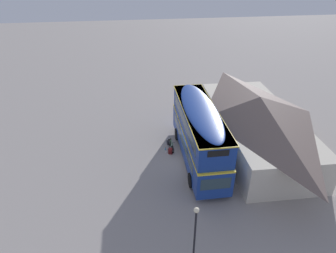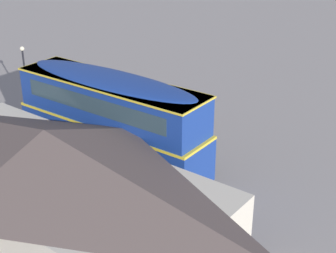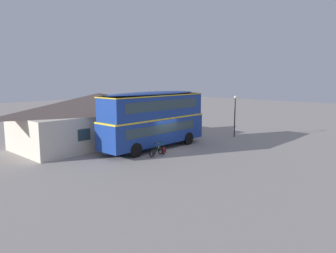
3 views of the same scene
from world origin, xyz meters
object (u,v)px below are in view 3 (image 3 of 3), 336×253
Objects in this scene: double_decker_bus at (154,117)px; backpack_on_ground at (164,151)px; water_bottle_clear_plastic at (165,154)px; street_lamp at (235,111)px; water_bottle_blue_sports at (162,155)px; touring_bicycle at (156,151)px.

backpack_on_ground is (-1.05, -2.10, -2.34)m from double_decker_bus.
double_decker_bus is at bearing 62.79° from water_bottle_clear_plastic.
water_bottle_blue_sports is at bearing -179.21° from street_lamp.
backpack_on_ground is at bearing -116.56° from double_decker_bus.
water_bottle_clear_plastic is at bearing 2.04° from water_bottle_blue_sports.
street_lamp reaches higher than water_bottle_blue_sports.
double_decker_bus is 3.73m from water_bottle_clear_plastic.
water_bottle_clear_plastic is at bearing -179.26° from street_lamp.
street_lamp is at bearing -14.17° from double_decker_bus.
touring_bicycle is at bearing 178.27° from street_lamp.
street_lamp is at bearing -1.21° from backpack_on_ground.
touring_bicycle is 0.72m from backpack_on_ground.
water_bottle_clear_plastic is (0.39, 0.01, 0.01)m from water_bottle_blue_sports.
touring_bicycle reaches higher than backpack_on_ground.
double_decker_bus is 39.91× the size of water_bottle_clear_plastic.
water_bottle_clear_plastic is at bearing -120.95° from backpack_on_ground.
water_bottle_blue_sports is at bearing -76.65° from touring_bicycle.
water_bottle_blue_sports is at bearing -148.72° from backpack_on_ground.
touring_bicycle is at bearing -131.60° from double_decker_bus.
touring_bicycle reaches higher than water_bottle_clear_plastic.
double_decker_bus is at bearing 165.83° from street_lamp.
backpack_on_ground is at bearing -9.02° from touring_bicycle.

